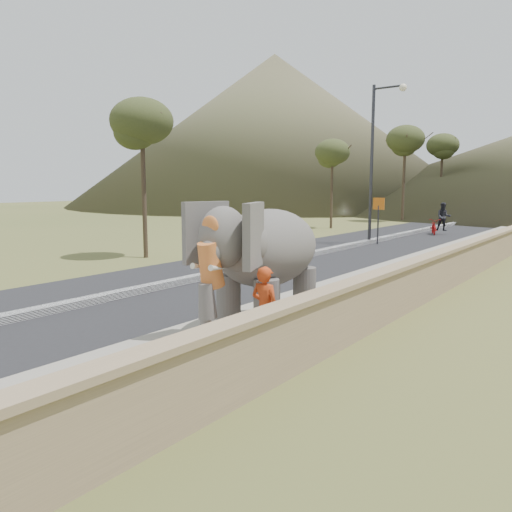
{
  "coord_description": "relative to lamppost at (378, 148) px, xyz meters",
  "views": [
    {
      "loc": [
        5.94,
        -7.33,
        3.06
      ],
      "look_at": [
        0.2,
        0.22,
        1.7
      ],
      "focal_mm": 35.0,
      "sensor_mm": 36.0,
      "label": 1
    }
  ],
  "objects": [
    {
      "name": "parapet",
      "position": [
        6.34,
        -6.82,
        -4.32
      ],
      "size": [
        0.3,
        120.0,
        1.1
      ],
      "primitive_type": "cube",
      "color": "tan",
      "rests_on": "ground"
    },
    {
      "name": "hill_left",
      "position": [
        -33.31,
        38.18,
        6.13
      ],
      "size": [
        60.0,
        60.0,
        22.0
      ],
      "primitive_type": "cone",
      "color": "brown",
      "rests_on": "ground"
    },
    {
      "name": "lamppost",
      "position": [
        0.0,
        0.0,
        0.0
      ],
      "size": [
        1.76,
        0.36,
        8.0
      ],
      "color": "#2E2E33",
      "rests_on": "ground"
    },
    {
      "name": "walkway",
      "position": [
        4.69,
        -6.82,
        -4.8
      ],
      "size": [
        3.0,
        120.0,
        0.15
      ],
      "primitive_type": "cube",
      "color": "#9E9687",
      "rests_on": "ground"
    },
    {
      "name": "motorcyclist",
      "position": [
        1.06,
        6.88,
        -4.1
      ],
      "size": [
        1.72,
        1.98,
        1.99
      ],
      "color": "#9B0E0F",
      "rests_on": "ground"
    },
    {
      "name": "ground",
      "position": [
        4.69,
        -16.82,
        -4.87
      ],
      "size": [
        160.0,
        160.0,
        0.0
      ],
      "primitive_type": "plane",
      "color": "olive",
      "rests_on": "ground"
    },
    {
      "name": "elephant_and_man",
      "position": [
        4.71,
        -15.95,
        -3.45
      ],
      "size": [
        2.25,
        3.66,
        2.56
      ],
      "color": "slate",
      "rests_on": "ground"
    },
    {
      "name": "signboard",
      "position": [
        0.19,
        -0.09,
        -3.23
      ],
      "size": [
        0.6,
        0.08,
        2.4
      ],
      "color": "#2D2D33",
      "rests_on": "ground"
    },
    {
      "name": "median",
      "position": [
        -0.31,
        -6.82,
        -4.76
      ],
      "size": [
        0.35,
        120.0,
        0.22
      ],
      "primitive_type": "cube",
      "color": "black",
      "rests_on": "ground"
    },
    {
      "name": "road",
      "position": [
        -0.31,
        -6.82,
        -4.86
      ],
      "size": [
        7.0,
        120.0,
        0.03
      ],
      "primitive_type": "cube",
      "color": "black",
      "rests_on": "ground"
    }
  ]
}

